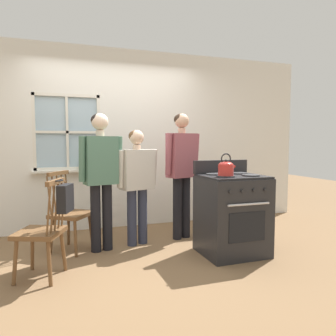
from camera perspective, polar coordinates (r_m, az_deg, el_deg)
ground_plane at (r=3.90m, az=-5.34°, el=-15.04°), size 16.00×16.00×0.00m
wall_back at (r=5.05m, az=-8.97°, el=4.93°), size 6.40×0.16×2.70m
chair_by_window at (r=3.41m, az=-21.11°, el=-10.46°), size 0.53×0.54×0.96m
chair_near_wall at (r=4.13m, az=-16.74°, el=-7.72°), size 0.57×0.58×0.96m
person_elderly_left at (r=3.95m, az=-11.64°, el=-0.13°), size 0.54×0.28×1.64m
person_teen_center at (r=4.15m, az=-5.43°, el=-1.54°), size 0.57×0.32×1.46m
person_adult_right at (r=4.39m, az=2.41°, el=0.70°), size 0.55×0.32×1.68m
stove at (r=3.92m, az=11.05°, el=-7.82°), size 0.72×0.68×1.08m
kettle at (r=3.65m, az=10.05°, el=0.02°), size 0.21×0.17×0.25m
potted_plant at (r=4.91m, az=-14.43°, el=0.62°), size 0.15×0.15×0.28m
handbag at (r=3.25m, az=-17.50°, el=-4.92°), size 0.24×0.24×0.31m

